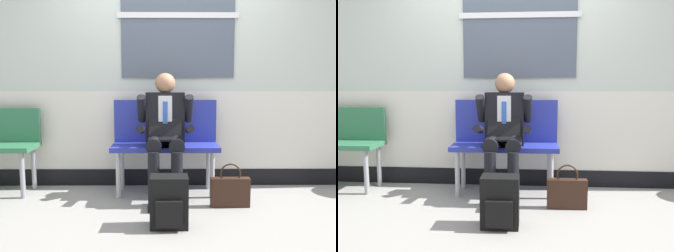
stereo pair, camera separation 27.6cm
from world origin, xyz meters
The scene contains 6 objects.
ground_plane centered at (0.00, 0.00, 0.00)m, with size 18.00×18.00×0.00m, color gray.
station_wall centered at (0.00, 0.60, 1.34)m, with size 6.71×0.17×2.70m.
bench_with_person centered at (-0.06, 0.33, 0.59)m, with size 1.12×0.42×0.99m.
person_seated centered at (-0.06, 0.13, 0.69)m, with size 0.57×0.70×1.28m.
backpack centered at (-0.03, -0.62, 0.21)m, with size 0.31×0.24×0.42m.
handbag centered at (0.56, -0.16, 0.15)m, with size 0.37×0.09×0.42m.
Camera 1 is at (-0.06, -3.25, 1.14)m, focal length 35.94 mm.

